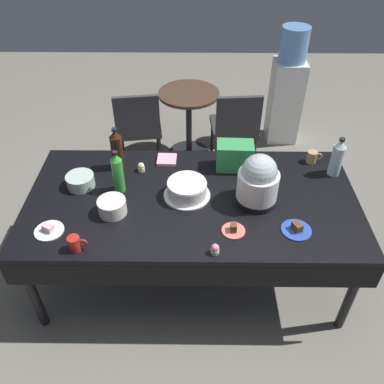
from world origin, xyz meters
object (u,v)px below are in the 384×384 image
water_cooler (287,90)px  round_cafe_table (189,113)px  coffee_mug_tan (312,157)px  dessert_plate_white (49,230)px  soda_carton (235,156)px  maroon_chair_left (138,124)px  cupcake_cocoa (215,249)px  potluck_table (192,205)px  dessert_plate_cobalt (296,229)px  glass_salad_bowl (80,181)px  soda_bottle_lime_soda (118,173)px  maroon_chair_right (235,125)px  dessert_plate_coral (233,229)px  cupcake_mint (141,167)px  soda_bottle_water (337,158)px  coffee_mug_red (75,244)px  cupcake_rose (277,175)px  soda_bottle_cola (117,150)px  slow_cooker (258,181)px  ceramic_snack_bowl (112,207)px  frosted_layer_cake (187,189)px

water_cooler → round_cafe_table: bearing=-161.9°
coffee_mug_tan → dessert_plate_white: bearing=-157.1°
dessert_plate_white → soda_carton: bearing=29.7°
maroon_chair_left → cupcake_cocoa: bearing=-70.1°
potluck_table → dessert_plate_cobalt: bearing=-25.0°
glass_salad_bowl → dessert_plate_white: bearing=-102.8°
glass_salad_bowl → coffee_mug_tan: coffee_mug_tan is taller
soda_bottle_lime_soda → round_cafe_table: soda_bottle_lime_soda is taller
maroon_chair_right → round_cafe_table: bearing=153.8°
potluck_table → dessert_plate_coral: dessert_plate_coral is taller
cupcake_cocoa → cupcake_mint: size_ratio=1.00×
soda_bottle_lime_soda → maroon_chair_left: size_ratio=0.37×
cupcake_mint → soda_bottle_water: soda_bottle_water is taller
cupcake_mint → dessert_plate_white: bearing=-128.9°
cupcake_cocoa → soda_bottle_water: soda_bottle_water is taller
soda_bottle_water → coffee_mug_tan: 0.21m
soda_carton → maroon_chair_right: soda_carton is taller
coffee_mug_red → cupcake_rose: bearing=28.4°
soda_bottle_cola → potluck_table: bearing=-32.3°
soda_bottle_lime_soda → soda_bottle_cola: soda_bottle_cola is taller
soda_bottle_lime_soda → round_cafe_table: size_ratio=0.44×
slow_cooker → coffee_mug_tan: 0.65m
coffee_mug_tan → ceramic_snack_bowl: bearing=-157.7°
glass_salad_bowl → cupcake_rose: size_ratio=2.83×
dessert_plate_cobalt → maroon_chair_right: bearing=97.8°
maroon_chair_right → water_cooler: water_cooler is taller
cupcake_cocoa → coffee_mug_red: bearing=178.6°
dessert_plate_coral → water_cooler: bearing=72.1°
dessert_plate_white → soda_bottle_lime_soda: bearing=46.6°
dessert_plate_cobalt → frosted_layer_cake: bearing=154.7°
coffee_mug_tan → frosted_layer_cake: bearing=-156.5°
cupcake_mint → maroon_chair_right: 1.37m
ceramic_snack_bowl → round_cafe_table: size_ratio=0.25×
dessert_plate_white → water_cooler: (1.84, 2.26, -0.17)m
potluck_table → soda_bottle_lime_soda: size_ratio=6.98×
dessert_plate_white → water_cooler: 2.92m
dessert_plate_white → cupcake_cocoa: cupcake_cocoa is taller
dessert_plate_cobalt → maroon_chair_left: 2.07m
potluck_table → soda_carton: 0.49m
soda_bottle_lime_soda → soda_bottle_cola: (-0.05, 0.26, 0.00)m
potluck_table → slow_cooker: slow_cooker is taller
maroon_chair_left → ceramic_snack_bowl: bearing=-88.6°
dessert_plate_cobalt → water_cooler: (0.35, 2.24, -0.17)m
potluck_table → slow_cooker: (0.42, -0.03, 0.23)m
glass_salad_bowl → soda_bottle_lime_soda: size_ratio=0.61×
potluck_table → maroon_chair_left: 1.49m
dessert_plate_white → soda_bottle_water: size_ratio=0.60×
glass_salad_bowl → maroon_chair_left: 1.32m
frosted_layer_cake → round_cafe_table: 1.61m
cupcake_rose → dessert_plate_coral: bearing=-122.7°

